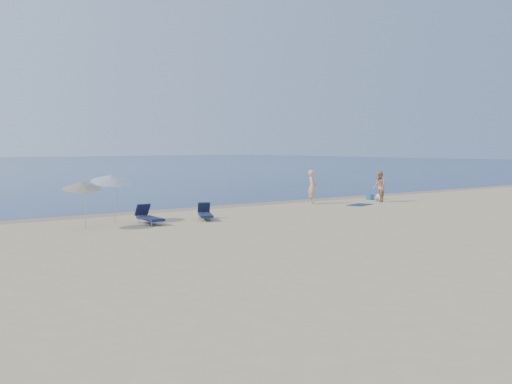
# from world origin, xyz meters

# --- Properties ---
(wet_sand_strip) EXTENTS (240.00, 1.60, 0.00)m
(wet_sand_strip) POSITION_xyz_m (0.00, 19.40, 0.00)
(wet_sand_strip) COLOR #847254
(wet_sand_strip) RESTS_ON ground
(person_left) EXTENTS (0.82, 0.83, 1.93)m
(person_left) POSITION_xyz_m (2.26, 17.56, 0.97)
(person_left) COLOR #E2A07F
(person_left) RESTS_ON ground
(person_right) EXTENTS (1.08, 1.12, 1.82)m
(person_right) POSITION_xyz_m (6.21, 15.97, 0.91)
(person_right) COLOR tan
(person_right) RESTS_ON ground
(beach_towel) EXTENTS (1.78, 1.28, 0.03)m
(beach_towel) POSITION_xyz_m (3.79, 15.32, 0.01)
(beach_towel) COLOR #0F1F4F
(beach_towel) RESTS_ON ground
(white_bag) EXTENTS (0.44, 0.41, 0.32)m
(white_bag) POSITION_xyz_m (7.66, 17.12, 0.16)
(white_bag) COLOR white
(white_bag) RESTS_ON ground
(blue_cooler) EXTENTS (0.52, 0.41, 0.33)m
(blue_cooler) POSITION_xyz_m (6.97, 17.35, 0.17)
(blue_cooler) COLOR #1A5A92
(blue_cooler) RESTS_ON ground
(umbrella_near) EXTENTS (1.99, 2.01, 2.28)m
(umbrella_near) POSITION_xyz_m (-10.71, 16.42, 1.91)
(umbrella_near) COLOR silver
(umbrella_near) RESTS_ON ground
(umbrella_far) EXTENTS (1.96, 1.97, 2.06)m
(umbrella_far) POSITION_xyz_m (-12.62, 15.08, 1.75)
(umbrella_far) COLOR silver
(umbrella_far) RESTS_ON ground
(lounger_left) EXTENTS (0.76, 1.89, 0.81)m
(lounger_left) POSITION_xyz_m (-9.72, 14.91, 0.30)
(lounger_left) COLOR #16193D
(lounger_left) RESTS_ON ground
(lounger_right) EXTENTS (1.29, 1.76, 0.75)m
(lounger_right) POSITION_xyz_m (-6.98, 14.72, 0.27)
(lounger_right) COLOR #141D39
(lounger_right) RESTS_ON ground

